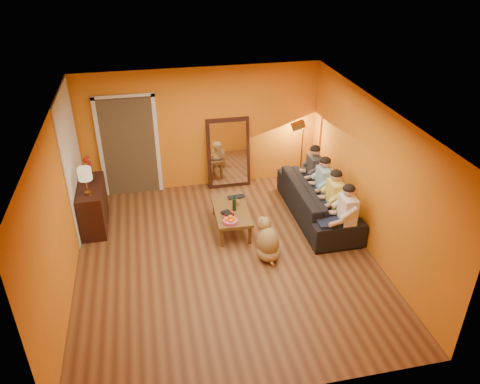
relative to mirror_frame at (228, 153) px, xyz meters
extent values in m
cube|color=brown|center=(-0.55, -2.63, -0.76)|extent=(5.00, 5.50, 0.00)
cube|color=white|center=(-0.55, -2.63, 1.84)|extent=(5.00, 5.50, 0.00)
cube|color=orange|center=(-0.55, 0.12, 0.54)|extent=(5.00, 0.00, 2.60)
cube|color=orange|center=(-3.05, -2.63, 0.54)|extent=(0.00, 5.50, 2.60)
cube|color=orange|center=(1.95, -2.63, 0.54)|extent=(0.00, 5.50, 2.60)
cube|color=white|center=(-3.04, -0.88, 0.54)|extent=(0.02, 1.90, 2.58)
cube|color=#3F2D19|center=(-2.05, 0.20, 0.29)|extent=(1.06, 0.30, 2.10)
cube|color=white|center=(-2.62, 0.08, 0.29)|extent=(0.08, 0.06, 2.20)
cube|color=white|center=(-1.48, 0.08, 0.29)|extent=(0.08, 0.06, 2.20)
cube|color=white|center=(-2.05, 0.08, 1.36)|extent=(1.22, 0.06, 0.08)
cube|color=black|center=(0.00, 0.00, 0.00)|extent=(0.92, 0.27, 1.51)
cube|color=white|center=(0.00, -0.04, 0.00)|extent=(0.78, 0.21, 1.35)
cube|color=black|center=(-2.79, -1.08, -0.34)|extent=(0.44, 1.18, 0.85)
imported|color=black|center=(1.45, -1.65, -0.41)|extent=(2.43, 0.95, 0.71)
cylinder|color=black|center=(-0.23, -1.77, -0.18)|extent=(0.07, 0.07, 0.31)
imported|color=#B27F3F|center=(-0.16, -1.60, -0.29)|extent=(0.13, 0.13, 0.10)
imported|color=black|center=(-0.10, -1.37, -0.33)|extent=(0.35, 0.24, 0.03)
imported|color=black|center=(-0.46, -1.92, -0.33)|extent=(0.25, 0.28, 0.02)
imported|color=#9E1F12|center=(-0.45, -1.91, -0.31)|extent=(0.24, 0.27, 0.02)
imported|color=black|center=(-0.46, -1.93, -0.29)|extent=(0.20, 0.23, 0.02)
imported|color=black|center=(-2.79, -0.83, 0.19)|extent=(0.19, 0.19, 0.20)
camera|label=1|loc=(-1.65, -8.97, 4.20)|focal=35.00mm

